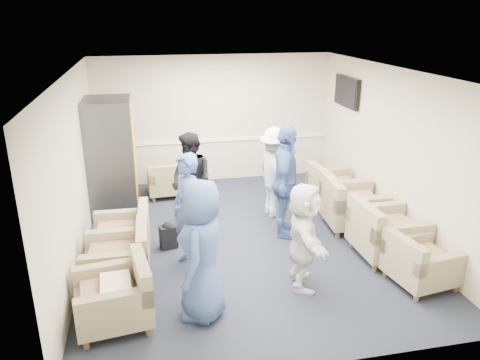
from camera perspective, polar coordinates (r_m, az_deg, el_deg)
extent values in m
plane|color=black|center=(7.72, 0.44, -7.24)|extent=(6.00, 6.00, 0.00)
plane|color=white|center=(6.93, 0.50, 13.08)|extent=(6.00, 6.00, 0.00)
cube|color=beige|center=(10.07, -3.17, 7.37)|extent=(5.00, 0.02, 2.70)
cube|color=beige|center=(4.54, 8.58, -8.83)|extent=(5.00, 0.02, 2.70)
cube|color=beige|center=(7.14, -19.56, 1.00)|extent=(0.02, 6.00, 2.70)
cube|color=beige|center=(8.09, 18.07, 3.32)|extent=(0.02, 6.00, 2.70)
cube|color=white|center=(10.15, -3.11, 4.86)|extent=(4.98, 0.04, 0.06)
cube|color=black|center=(9.48, 12.89, 10.45)|extent=(0.07, 1.00, 0.58)
cube|color=black|center=(9.47, 12.70, 10.45)|extent=(0.01, 0.92, 0.50)
cube|color=#47484F|center=(9.53, 13.05, 9.56)|extent=(0.04, 0.10, 0.25)
cube|color=#887B57|center=(5.89, -15.19, -14.45)|extent=(0.96, 0.96, 0.28)
cube|color=#89634B|center=(5.79, -15.36, -12.89)|extent=(0.66, 0.63, 0.10)
cube|color=#887B57|center=(5.74, -11.91, -11.16)|extent=(0.26, 0.86, 0.40)
cube|color=#887B57|center=(6.67, -14.75, -10.05)|extent=(0.88, 0.88, 0.28)
cube|color=#89634B|center=(6.58, -14.90, -8.59)|extent=(0.61, 0.57, 0.10)
cube|color=#887B57|center=(6.49, -11.82, -7.23)|extent=(0.16, 0.87, 0.41)
cube|color=#887B57|center=(7.32, -14.23, -7.25)|extent=(0.86, 0.86, 0.28)
cube|color=#89634B|center=(7.24, -14.36, -5.93)|extent=(0.60, 0.56, 0.10)
cube|color=#887B57|center=(7.16, -11.67, -4.73)|extent=(0.17, 0.84, 0.39)
cube|color=#887B57|center=(6.90, 21.21, -9.97)|extent=(0.90, 0.90, 0.26)
cube|color=#89634B|center=(6.82, 21.40, -8.67)|extent=(0.62, 0.59, 0.09)
cube|color=#887B57|center=(6.55, 19.34, -8.20)|extent=(0.25, 0.80, 0.37)
cube|color=#887B57|center=(7.45, 17.48, -6.82)|extent=(0.95, 0.95, 0.31)
cube|color=#89634B|center=(7.37, 17.64, -5.36)|extent=(0.66, 0.62, 0.11)
cube|color=#887B57|center=(7.12, 15.04, -4.52)|extent=(0.17, 0.94, 0.44)
cube|color=#887B57|center=(8.27, 13.60, -3.71)|extent=(1.01, 1.01, 0.31)
cube|color=#89634B|center=(8.19, 13.72, -2.35)|extent=(0.70, 0.66, 0.11)
cube|color=#887B57|center=(8.00, 11.17, -1.41)|extent=(0.22, 0.96, 0.45)
cube|color=#887B57|center=(8.98, 11.69, -1.75)|extent=(0.98, 0.98, 0.30)
cube|color=#89634B|center=(8.91, 11.78, -0.54)|extent=(0.68, 0.64, 0.11)
cube|color=#887B57|center=(8.69, 9.67, 0.19)|extent=(0.23, 0.91, 0.42)
cube|color=#887B57|center=(9.57, -8.83, -0.48)|extent=(0.80, 0.80, 0.25)
cube|color=#89634B|center=(9.51, -8.89, 0.49)|extent=(0.52, 0.55, 0.09)
cube|color=#887B57|center=(9.17, -8.71, 0.64)|extent=(0.77, 0.16, 0.36)
cube|color=#47484F|center=(8.74, -15.49, 2.71)|extent=(0.83, 1.00, 2.10)
cube|color=orange|center=(8.69, -12.76, 3.57)|extent=(0.02, 0.85, 1.68)
cube|color=black|center=(8.97, -12.32, -1.83)|extent=(0.02, 0.50, 0.13)
cube|color=black|center=(7.47, -8.71, -6.86)|extent=(0.30, 0.24, 0.37)
sphere|color=black|center=(7.40, -8.77, -5.70)|extent=(0.19, 0.19, 0.19)
cube|color=white|center=(5.75, -14.91, -12.32)|extent=(0.37, 0.47, 0.13)
imported|color=#3B548D|center=(5.56, -4.71, -8.55)|extent=(0.82, 0.99, 1.75)
imported|color=#3B548D|center=(6.68, -6.45, -3.81)|extent=(0.62, 0.73, 1.70)
imported|color=black|center=(7.97, -5.93, -0.05)|extent=(0.97, 1.01, 1.64)
imported|color=white|center=(8.34, 4.33, 0.91)|extent=(0.76, 1.14, 1.64)
imported|color=#3B548D|center=(7.55, 5.54, -0.29)|extent=(0.81, 1.18, 1.86)
imported|color=white|center=(6.24, 7.75, -6.79)|extent=(0.68, 1.42, 1.48)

